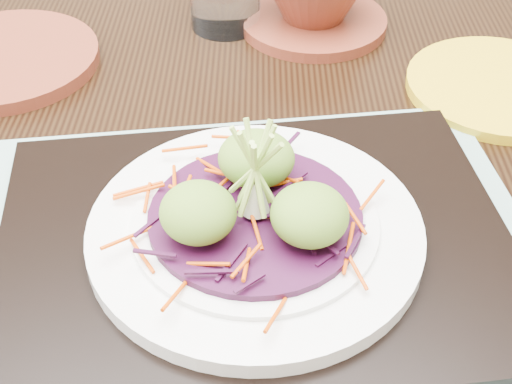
{
  "coord_description": "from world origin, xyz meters",
  "views": [
    {
      "loc": [
        0.09,
        -0.51,
        1.13
      ],
      "look_at": [
        0.08,
        -0.12,
        0.79
      ],
      "focal_mm": 50.0,
      "sensor_mm": 36.0,
      "label": 1
    }
  ],
  "objects_px": {
    "yellow_plate": "(499,86)",
    "terracotta_bowl_set": "(314,1)",
    "dining_table": "(260,295)",
    "white_plate": "(255,229)",
    "terracotta_side_plate": "(4,59)",
    "serving_tray": "(255,245)"
  },
  "relations": [
    {
      "from": "white_plate",
      "to": "terracotta_bowl_set",
      "type": "height_order",
      "value": "terracotta_bowl_set"
    },
    {
      "from": "white_plate",
      "to": "yellow_plate",
      "type": "distance_m",
      "value": 0.33
    },
    {
      "from": "serving_tray",
      "to": "dining_table",
      "type": "bearing_deg",
      "value": 77.69
    },
    {
      "from": "terracotta_side_plate",
      "to": "dining_table",
      "type": "bearing_deg",
      "value": -39.23
    },
    {
      "from": "dining_table",
      "to": "yellow_plate",
      "type": "bearing_deg",
      "value": 37.6
    },
    {
      "from": "white_plate",
      "to": "terracotta_bowl_set",
      "type": "relative_size",
      "value": 1.45
    },
    {
      "from": "dining_table",
      "to": "terracotta_side_plate",
      "type": "relative_size",
      "value": 6.2
    },
    {
      "from": "white_plate",
      "to": "terracotta_side_plate",
      "type": "distance_m",
      "value": 0.38
    },
    {
      "from": "white_plate",
      "to": "yellow_plate",
      "type": "xyz_separation_m",
      "value": [
        0.23,
        0.23,
        -0.02
      ]
    },
    {
      "from": "white_plate",
      "to": "serving_tray",
      "type": "bearing_deg",
      "value": 0.0
    },
    {
      "from": "yellow_plate",
      "to": "terracotta_bowl_set",
      "type": "bearing_deg",
      "value": 144.52
    },
    {
      "from": "dining_table",
      "to": "terracotta_bowl_set",
      "type": "distance_m",
      "value": 0.34
    },
    {
      "from": "serving_tray",
      "to": "terracotta_side_plate",
      "type": "height_order",
      "value": "serving_tray"
    },
    {
      "from": "serving_tray",
      "to": "terracotta_side_plate",
      "type": "xyz_separation_m",
      "value": [
        -0.27,
        0.27,
        -0.01
      ]
    },
    {
      "from": "serving_tray",
      "to": "yellow_plate",
      "type": "relative_size",
      "value": 2.06
    },
    {
      "from": "serving_tray",
      "to": "yellow_plate",
      "type": "distance_m",
      "value": 0.33
    },
    {
      "from": "dining_table",
      "to": "serving_tray",
      "type": "height_order",
      "value": "serving_tray"
    },
    {
      "from": "dining_table",
      "to": "yellow_plate",
      "type": "relative_size",
      "value": 6.65
    },
    {
      "from": "terracotta_side_plate",
      "to": "terracotta_bowl_set",
      "type": "distance_m",
      "value": 0.34
    },
    {
      "from": "serving_tray",
      "to": "terracotta_bowl_set",
      "type": "distance_m",
      "value": 0.36
    },
    {
      "from": "serving_tray",
      "to": "white_plate",
      "type": "relative_size",
      "value": 1.54
    },
    {
      "from": "terracotta_side_plate",
      "to": "serving_tray",
      "type": "bearing_deg",
      "value": -44.84
    }
  ]
}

